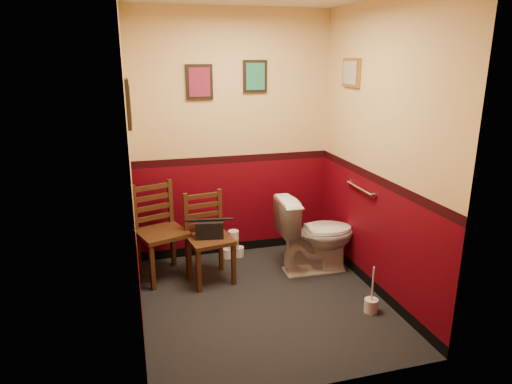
# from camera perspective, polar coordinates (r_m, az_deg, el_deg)

# --- Properties ---
(floor) EXTENTS (2.20, 2.40, 0.00)m
(floor) POSITION_cam_1_polar(r_m,az_deg,el_deg) (4.40, 0.90, -13.50)
(floor) COLOR black
(floor) RESTS_ON ground
(wall_back) EXTENTS (2.20, 0.00, 2.70)m
(wall_back) POSITION_cam_1_polar(r_m,az_deg,el_deg) (5.04, -2.93, 6.80)
(wall_back) COLOR #52030E
(wall_back) RESTS_ON ground
(wall_front) EXTENTS (2.20, 0.00, 2.70)m
(wall_front) POSITION_cam_1_polar(r_m,az_deg,el_deg) (2.81, 7.99, -1.31)
(wall_front) COLOR #52030E
(wall_front) RESTS_ON ground
(wall_left) EXTENTS (0.00, 2.40, 2.70)m
(wall_left) POSITION_cam_1_polar(r_m,az_deg,el_deg) (3.75, -15.38, 2.78)
(wall_left) COLOR #52030E
(wall_left) RESTS_ON ground
(wall_right) EXTENTS (0.00, 2.40, 2.70)m
(wall_right) POSITION_cam_1_polar(r_m,az_deg,el_deg) (4.34, 15.10, 4.64)
(wall_right) COLOR #52030E
(wall_right) RESTS_ON ground
(grab_bar) EXTENTS (0.05, 0.56, 0.06)m
(grab_bar) POSITION_cam_1_polar(r_m,az_deg,el_deg) (4.63, 12.86, 0.43)
(grab_bar) COLOR silver
(grab_bar) RESTS_ON wall_right
(framed_print_back_a) EXTENTS (0.28, 0.04, 0.36)m
(framed_print_back_a) POSITION_cam_1_polar(r_m,az_deg,el_deg) (4.89, -7.10, 13.48)
(framed_print_back_a) COLOR black
(framed_print_back_a) RESTS_ON wall_back
(framed_print_back_b) EXTENTS (0.26, 0.04, 0.34)m
(framed_print_back_b) POSITION_cam_1_polar(r_m,az_deg,el_deg) (5.01, -0.11, 14.25)
(framed_print_back_b) COLOR black
(framed_print_back_b) RESTS_ON wall_back
(framed_print_left) EXTENTS (0.04, 0.30, 0.38)m
(framed_print_left) POSITION_cam_1_polar(r_m,az_deg,el_deg) (3.76, -15.67, 10.57)
(framed_print_left) COLOR black
(framed_print_left) RESTS_ON wall_left
(framed_print_right) EXTENTS (0.04, 0.34, 0.28)m
(framed_print_right) POSITION_cam_1_polar(r_m,az_deg,el_deg) (4.77, 11.81, 14.39)
(framed_print_right) COLOR olive
(framed_print_right) RESTS_ON wall_right
(toilet) EXTENTS (0.84, 0.49, 0.81)m
(toilet) POSITION_cam_1_polar(r_m,az_deg,el_deg) (4.86, 7.46, -5.30)
(toilet) COLOR white
(toilet) RESTS_ON floor
(toilet_brush) EXTENTS (0.12, 0.12, 0.44)m
(toilet_brush) POSITION_cam_1_polar(r_m,az_deg,el_deg) (4.33, 14.20, -13.48)
(toilet_brush) COLOR silver
(toilet_brush) RESTS_ON floor
(chair_left) EXTENTS (0.58, 0.58, 0.98)m
(chair_left) POSITION_cam_1_polar(r_m,az_deg,el_deg) (4.77, -11.89, -4.87)
(chair_left) COLOR #482915
(chair_left) RESTS_ON floor
(chair_right) EXTENTS (0.48, 0.48, 0.90)m
(chair_right) POSITION_cam_1_polar(r_m,az_deg,el_deg) (4.64, -5.97, -5.71)
(chair_right) COLOR #482915
(chair_right) RESTS_ON floor
(handbag) EXTENTS (0.29, 0.18, 0.20)m
(handbag) POSITION_cam_1_polar(r_m,az_deg,el_deg) (4.56, -5.84, -4.65)
(handbag) COLOR black
(handbag) RESTS_ON chair_right
(tp_stack) EXTENTS (0.25, 0.15, 0.33)m
(tp_stack) POSITION_cam_1_polar(r_m,az_deg,el_deg) (5.22, -2.87, -6.75)
(tp_stack) COLOR silver
(tp_stack) RESTS_ON floor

